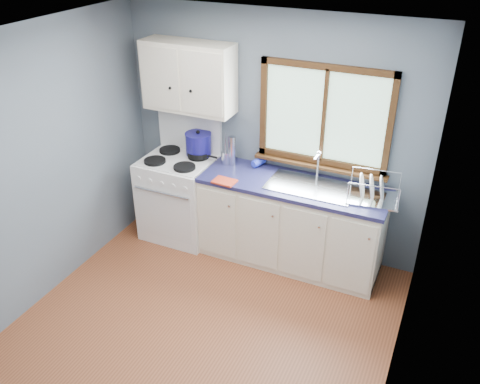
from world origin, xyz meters
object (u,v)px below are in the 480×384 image
at_px(dish_rack, 372,193).
at_px(stockpot, 198,144).
at_px(gas_range, 180,195).
at_px(skillet, 198,154).
at_px(sink, 310,192).
at_px(thermos, 232,151).
at_px(base_cabinets, 291,227).
at_px(utensil_crock, 227,157).

bearing_deg(dish_rack, stockpot, 168.83).
height_order(gas_range, skillet, gas_range).
relative_size(sink, thermos, 2.63).
height_order(gas_range, base_cabinets, gas_range).
xyz_separation_m(utensil_crock, dish_rack, (1.56, -0.12, -0.01)).
relative_size(base_cabinets, dish_rack, 3.64).
bearing_deg(stockpot, gas_range, -138.38).
xyz_separation_m(base_cabinets, utensil_crock, (-0.79, 0.13, 0.58)).
relative_size(skillet, thermos, 1.12).
distance_m(base_cabinets, utensil_crock, 0.99).
bearing_deg(base_cabinets, gas_range, -179.18).
bearing_deg(skillet, utensil_crock, 7.45).
xyz_separation_m(sink, utensil_crock, (-0.97, 0.13, 0.13)).
relative_size(gas_range, sink, 1.62).
height_order(utensil_crock, thermos, utensil_crock).
xyz_separation_m(thermos, dish_rack, (1.49, -0.12, -0.10)).
distance_m(base_cabinets, stockpot, 1.32).
height_order(base_cabinets, sink, sink).
bearing_deg(sink, gas_range, -179.29).
xyz_separation_m(gas_range, utensil_crock, (0.52, 0.15, 0.50)).
distance_m(thermos, dish_rack, 1.49).
height_order(base_cabinets, thermos, thermos).
relative_size(thermos, dish_rack, 0.63).
xyz_separation_m(base_cabinets, stockpot, (-1.13, 0.14, 0.67)).
bearing_deg(stockpot, skillet, -69.66).
height_order(sink, skillet, sink).
xyz_separation_m(gas_range, sink, (1.49, 0.02, 0.37)).
xyz_separation_m(base_cabinets, thermos, (-0.72, 0.12, 0.67)).
xyz_separation_m(base_cabinets, dish_rack, (0.77, 0.01, 0.57)).
distance_m(stockpot, thermos, 0.41).
height_order(base_cabinets, utensil_crock, utensil_crock).
bearing_deg(dish_rack, skillet, 169.86).
height_order(thermos, dish_rack, thermos).
distance_m(gas_range, dish_rack, 2.13).
relative_size(gas_range, stockpot, 3.92).
distance_m(base_cabinets, dish_rack, 0.96).
relative_size(skillet, utensil_crock, 1.02).
xyz_separation_m(gas_range, skillet, (0.19, 0.12, 0.49)).
relative_size(sink, stockpot, 2.42).
bearing_deg(gas_range, sink, 0.71).
bearing_deg(stockpot, base_cabinets, -7.05).
bearing_deg(dish_rack, sink, 173.51).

